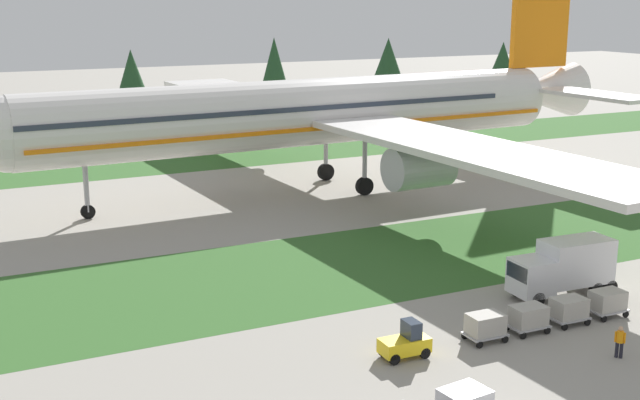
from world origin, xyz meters
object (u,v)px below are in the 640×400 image
at_px(catering_truck, 564,266).
at_px(ground_crew_marshaller, 620,341).
at_px(airliner, 325,111).
at_px(cargo_dolly_second, 528,317).
at_px(cargo_dolly_third, 569,309).
at_px(baggage_tug, 406,343).
at_px(cargo_dolly_lead, 485,325).
at_px(taxiway_marker_0, 510,273).
at_px(cargo_dolly_fourth, 607,301).

xyz_separation_m(catering_truck, ground_crew_marshaller, (-3.74, -8.48, -1.01)).
bearing_deg(airliner, catering_truck, 177.57).
distance_m(cargo_dolly_second, catering_truck, 6.96).
relative_size(cargo_dolly_second, ground_crew_marshaller, 1.28).
bearing_deg(cargo_dolly_third, ground_crew_marshaller, 170.71).
bearing_deg(baggage_tug, catering_truck, -74.50).
bearing_deg(cargo_dolly_lead, ground_crew_marshaller, -133.37).
xyz_separation_m(cargo_dolly_third, ground_crew_marshaller, (-0.85, -4.73, 0.03)).
bearing_deg(cargo_dolly_second, airliner, -7.76).
relative_size(baggage_tug, ground_crew_marshaller, 1.50).
bearing_deg(taxiway_marker_0, airliner, 89.13).
bearing_deg(ground_crew_marshaller, cargo_dolly_third, 131.17).
bearing_deg(catering_truck, cargo_dolly_fourth, -177.04).
relative_size(airliner, ground_crew_marshaller, 45.18).
xyz_separation_m(cargo_dolly_second, cargo_dolly_third, (2.90, -0.04, 0.00)).
xyz_separation_m(cargo_dolly_third, cargo_dolly_fourth, (2.90, -0.04, 0.00)).
bearing_deg(catering_truck, baggage_tug, 107.60).
relative_size(cargo_dolly_fourth, catering_truck, 0.31).
xyz_separation_m(cargo_dolly_second, cargo_dolly_fourth, (5.80, -0.08, 0.00)).
bearing_deg(cargo_dolly_third, cargo_dolly_lead, 90.00).
bearing_deg(cargo_dolly_fourth, taxiway_marker_0, 5.31).
bearing_deg(airliner, cargo_dolly_fourth, 177.53).
bearing_deg(baggage_tug, taxiway_marker_0, -57.87).
height_order(catering_truck, taxiway_marker_0, catering_truck).
bearing_deg(taxiway_marker_0, cargo_dolly_third, -105.57).
relative_size(cargo_dolly_lead, cargo_dolly_fourth, 1.00).
bearing_deg(taxiway_marker_0, cargo_dolly_lead, -135.11).
distance_m(baggage_tug, cargo_dolly_fourth, 13.73).
relative_size(cargo_dolly_lead, cargo_dolly_second, 1.00).
bearing_deg(cargo_dolly_third, airliner, -3.33).
height_order(airliner, catering_truck, airliner).
relative_size(cargo_dolly_fourth, taxiway_marker_0, 4.13).
relative_size(cargo_dolly_second, taxiway_marker_0, 4.13).
xyz_separation_m(cargo_dolly_fourth, catering_truck, (-0.00, 3.79, 1.03)).
distance_m(airliner, taxiway_marker_0, 29.92).
height_order(ground_crew_marshaller, taxiway_marker_0, ground_crew_marshaller).
bearing_deg(airliner, baggage_tug, 157.11).
xyz_separation_m(baggage_tug, taxiway_marker_0, (13.08, 7.96, -0.55)).
distance_m(catering_truck, taxiway_marker_0, 4.72).
height_order(cargo_dolly_third, catering_truck, catering_truck).
bearing_deg(catering_truck, ground_crew_marshaller, 159.13).
relative_size(baggage_tug, cargo_dolly_third, 1.18).
bearing_deg(cargo_dolly_second, cargo_dolly_third, -90.00).
distance_m(airliner, cargo_dolly_fourth, 37.75).
bearing_deg(cargo_dolly_fourth, baggage_tug, 90.00).
xyz_separation_m(cargo_dolly_second, ground_crew_marshaller, (2.05, -4.78, 0.03)).
bearing_deg(cargo_dolly_third, cargo_dolly_second, 90.00).
bearing_deg(cargo_dolly_second, cargo_dolly_lead, 90.00).
height_order(cargo_dolly_lead, taxiway_marker_0, cargo_dolly_lead).
bearing_deg(cargo_dolly_second, cargo_dolly_fourth, -90.00).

